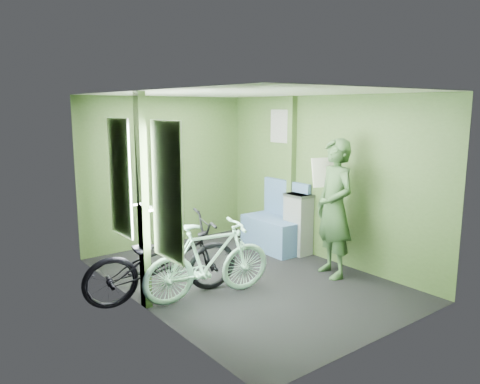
% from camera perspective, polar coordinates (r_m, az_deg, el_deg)
% --- Properties ---
extents(room, '(4.00, 4.02, 2.31)m').
position_cam_1_polar(room, '(5.68, 0.08, 3.21)').
color(room, black).
rests_on(room, ground).
extents(bicycle_black, '(1.88, 1.03, 1.02)m').
position_cam_1_polar(bicycle_black, '(5.48, -9.14, -12.80)').
color(bicycle_black, black).
rests_on(bicycle_black, ground).
extents(bicycle_mint, '(1.60, 0.80, 0.97)m').
position_cam_1_polar(bicycle_mint, '(5.44, -3.75, -12.87)').
color(bicycle_mint, '#A3E6C8').
rests_on(bicycle_mint, ground).
extents(passenger, '(0.59, 0.75, 1.76)m').
position_cam_1_polar(passenger, '(6.01, 11.43, -1.95)').
color(passenger, '#314F2B').
rests_on(passenger, ground).
extents(waste_box, '(0.26, 0.37, 0.90)m').
position_cam_1_polar(waste_box, '(6.92, 7.10, -3.89)').
color(waste_box, gray).
rests_on(waste_box, ground).
extents(bench_seat, '(0.56, 0.99, 1.04)m').
position_cam_1_polar(bench_seat, '(7.14, 4.37, -4.57)').
color(bench_seat, '#33496B').
rests_on(bench_seat, ground).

